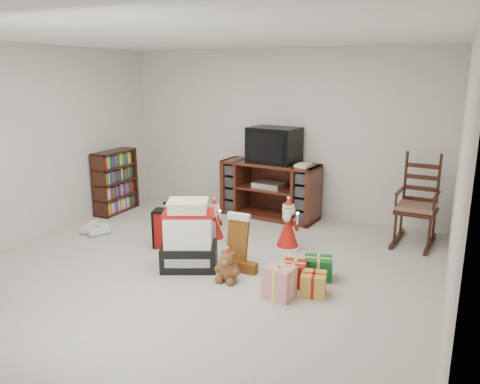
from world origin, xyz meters
name	(u,v)px	position (x,y,z in m)	size (l,w,h in m)	color
room	(199,160)	(0.00, 0.00, 1.25)	(5.01, 5.01, 2.51)	beige
tv_stand	(270,190)	(-0.03, 2.21, 0.42)	(1.52, 0.68, 0.84)	#4C1E15
bookshelf	(116,183)	(-2.34, 1.45, 0.47)	(0.27, 0.80, 0.97)	#35180E
rocking_chair	(416,212)	(2.08, 1.94, 0.41)	(0.55, 0.84, 1.21)	#35180E
gift_pile	(189,239)	(-0.15, 0.01, 0.34)	(0.74, 0.66, 0.77)	black
red_suitcase	(170,229)	(-0.70, 0.45, 0.25)	(0.41, 0.29, 0.57)	maroon
stocking	(238,241)	(0.36, 0.20, 0.33)	(0.31, 0.13, 0.66)	#0C6F12
teddy_bear	(228,268)	(0.40, -0.13, 0.15)	(0.22, 0.20, 0.33)	brown
santa_figurine	(288,230)	(0.67, 1.01, 0.25)	(0.32, 0.31, 0.66)	#B61B13
mrs_claus_figurine	(214,224)	(-0.30, 0.90, 0.22)	(0.28, 0.27, 0.58)	#B61B13
sneaker_pair	(95,230)	(-1.92, 0.45, 0.05)	(0.37, 0.31, 0.10)	silver
gift_cluster	(301,276)	(1.15, 0.03, 0.13)	(0.55, 0.84, 0.25)	#A31512
crt_television	(274,145)	(0.01, 2.22, 1.10)	(0.78, 0.61, 0.52)	black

